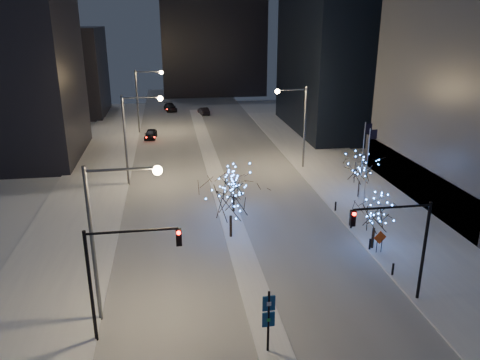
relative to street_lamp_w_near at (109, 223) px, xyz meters
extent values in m
plane|color=silver|center=(8.94, -2.00, -6.50)|extent=(160.00, 160.00, 0.00)
cube|color=#ACB0BB|center=(8.94, 33.00, -6.49)|extent=(20.00, 130.00, 0.02)
cube|color=white|center=(8.94, 28.00, -6.42)|extent=(2.00, 80.00, 0.15)
cube|color=white|center=(23.94, 18.00, -6.42)|extent=(10.00, 90.00, 0.15)
cube|color=white|center=(-5.06, 18.00, -6.42)|extent=(8.00, 90.00, 0.15)
cube|color=black|center=(-17.06, 68.00, 1.50)|extent=(18.00, 16.00, 16.00)
cube|color=black|center=(14.94, 90.00, 14.50)|extent=(24.00, 14.00, 42.00)
cylinder|color=#595E66|center=(-1.06, 0.00, -1.50)|extent=(0.24, 0.24, 10.00)
cylinder|color=#595E66|center=(0.94, 0.00, 3.20)|extent=(4.00, 0.16, 0.16)
sphere|color=#FFC17F|center=(2.94, 0.00, 3.05)|extent=(0.56, 0.56, 0.56)
cylinder|color=#595E66|center=(-1.06, 25.00, -1.50)|extent=(0.24, 0.24, 10.00)
cylinder|color=#595E66|center=(0.94, 25.00, 3.20)|extent=(4.00, 0.16, 0.16)
sphere|color=#FFC17F|center=(2.94, 25.00, 3.05)|extent=(0.56, 0.56, 0.56)
cylinder|color=#595E66|center=(-1.06, 50.00, -1.50)|extent=(0.24, 0.24, 10.00)
cylinder|color=#595E66|center=(0.94, 50.00, 3.20)|extent=(4.00, 0.16, 0.16)
sphere|color=#FFC17F|center=(2.94, 50.00, 3.05)|extent=(0.56, 0.56, 0.56)
cylinder|color=#595E66|center=(19.94, 28.00, -1.50)|extent=(0.24, 0.24, 10.00)
cylinder|color=#595E66|center=(18.19, 28.00, 3.20)|extent=(3.50, 0.16, 0.16)
sphere|color=#FFC17F|center=(16.44, 28.00, 3.05)|extent=(0.56, 0.56, 0.56)
cylinder|color=black|center=(-1.06, -2.00, -3.00)|extent=(0.20, 0.20, 7.00)
cylinder|color=black|center=(1.44, -2.00, 0.30)|extent=(5.00, 0.14, 0.14)
cube|color=black|center=(3.94, -2.00, -0.25)|extent=(0.32, 0.28, 1.00)
sphere|color=#FF0C05|center=(3.94, -2.18, 0.10)|extent=(0.22, 0.22, 0.22)
cylinder|color=black|center=(19.44, -1.00, -3.00)|extent=(0.20, 0.20, 7.00)
cylinder|color=black|center=(16.94, -1.00, 0.30)|extent=(5.00, 0.14, 0.14)
cube|color=black|center=(14.44, -1.00, -0.25)|extent=(0.32, 0.28, 1.00)
sphere|color=#FF0C05|center=(14.44, -1.18, 0.10)|extent=(0.22, 0.22, 0.22)
cylinder|color=silver|center=(21.94, 14.00, -2.35)|extent=(0.10, 0.10, 8.00)
cube|color=black|center=(22.29, 14.00, 1.05)|extent=(0.70, 0.03, 0.90)
cylinder|color=silver|center=(22.54, 16.50, -2.35)|extent=(0.10, 0.10, 8.00)
cube|color=black|center=(22.89, 16.50, 1.05)|extent=(0.70, 0.03, 0.90)
cylinder|color=black|center=(19.14, 2.00, -5.90)|extent=(0.16, 0.16, 0.90)
cylinder|color=black|center=(19.14, 6.00, -5.90)|extent=(0.16, 0.16, 0.90)
cylinder|color=black|center=(19.14, 10.00, -5.90)|extent=(0.16, 0.16, 0.90)
cylinder|color=black|center=(19.14, 14.00, -5.90)|extent=(0.16, 0.16, 0.90)
imported|color=black|center=(0.87, 45.94, -5.78)|extent=(2.11, 4.36, 1.43)
imported|color=black|center=(10.44, 63.44, -5.80)|extent=(2.18, 4.43, 1.40)
imported|color=black|center=(4.14, 68.21, -5.76)|extent=(2.83, 5.34, 1.47)
cylinder|color=black|center=(8.44, 9.99, -5.40)|extent=(0.22, 0.22, 1.90)
cylinder|color=black|center=(9.44, 15.37, -5.58)|extent=(0.22, 0.22, 1.53)
cylinder|color=black|center=(19.44, 6.21, -5.48)|extent=(0.22, 0.22, 1.73)
cylinder|color=black|center=(22.79, 17.21, -5.50)|extent=(0.22, 0.22, 1.69)
cylinder|color=black|center=(8.54, -4.57, -4.53)|extent=(0.14, 0.14, 3.95)
cube|color=navy|center=(8.54, -4.57, -3.29)|extent=(0.70, 0.12, 0.90)
cube|color=navy|center=(8.54, -4.57, -4.30)|extent=(0.70, 0.12, 0.90)
cylinder|color=black|center=(19.42, 5.39, -5.80)|extent=(0.06, 0.06, 1.09)
cylinder|color=black|center=(19.82, 5.39, -5.80)|extent=(0.06, 0.06, 1.09)
cube|color=#D9420B|center=(19.62, 5.39, -5.06)|extent=(1.12, 0.17, 1.13)
camera|label=1|loc=(3.71, -25.60, 11.27)|focal=35.00mm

